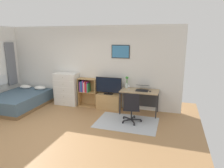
{
  "coord_description": "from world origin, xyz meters",
  "views": [
    {
      "loc": [
        2.78,
        -3.85,
        2.34
      ],
      "look_at": [
        1.09,
        1.5,
        1.02
      ],
      "focal_mm": 32.16,
      "sensor_mm": 36.0,
      "label": 1
    }
  ],
  "objects_px": {
    "bamboo_vase": "(127,82)",
    "television": "(109,86)",
    "dresser": "(67,89)",
    "wine_glass": "(129,86)",
    "bookshelf": "(86,89)",
    "tv_stand": "(109,101)",
    "desk": "(140,94)",
    "bed": "(20,100)",
    "computer_mouse": "(150,91)",
    "office_chair": "(131,107)",
    "laptop": "(142,88)"
  },
  "relations": [
    {
      "from": "bamboo_vase",
      "to": "television",
      "type": "bearing_deg",
      "value": -171.19
    },
    {
      "from": "dresser",
      "to": "wine_glass",
      "type": "relative_size",
      "value": 6.23
    },
    {
      "from": "bookshelf",
      "to": "wine_glass",
      "type": "relative_size",
      "value": 5.38
    },
    {
      "from": "tv_stand",
      "to": "desk",
      "type": "distance_m",
      "value": 1.09
    },
    {
      "from": "bed",
      "to": "computer_mouse",
      "type": "distance_m",
      "value": 4.36
    },
    {
      "from": "television",
      "to": "wine_glass",
      "type": "xyz_separation_m",
      "value": [
        0.71,
        -0.12,
        0.09
      ]
    },
    {
      "from": "bamboo_vase",
      "to": "wine_glass",
      "type": "relative_size",
      "value": 2.1
    },
    {
      "from": "computer_mouse",
      "to": "television",
      "type": "bearing_deg",
      "value": 173.87
    },
    {
      "from": "desk",
      "to": "computer_mouse",
      "type": "relative_size",
      "value": 11.06
    },
    {
      "from": "bamboo_vase",
      "to": "wine_glass",
      "type": "height_order",
      "value": "bamboo_vase"
    },
    {
      "from": "tv_stand",
      "to": "office_chair",
      "type": "xyz_separation_m",
      "value": [
        0.95,
        -0.89,
        0.2
      ]
    },
    {
      "from": "bookshelf",
      "to": "bamboo_vase",
      "type": "bearing_deg",
      "value": 0.76
    },
    {
      "from": "tv_stand",
      "to": "laptop",
      "type": "distance_m",
      "value": 1.24
    },
    {
      "from": "office_chair",
      "to": "computer_mouse",
      "type": "distance_m",
      "value": 0.88
    },
    {
      "from": "computer_mouse",
      "to": "bamboo_vase",
      "type": "xyz_separation_m",
      "value": [
        -0.78,
        0.24,
        0.18
      ]
    },
    {
      "from": "television",
      "to": "computer_mouse",
      "type": "distance_m",
      "value": 1.37
    },
    {
      "from": "laptop",
      "to": "television",
      "type": "bearing_deg",
      "value": 178.94
    },
    {
      "from": "television",
      "to": "office_chair",
      "type": "distance_m",
      "value": 1.33
    },
    {
      "from": "bamboo_vase",
      "to": "tv_stand",
      "type": "bearing_deg",
      "value": -173.34
    },
    {
      "from": "tv_stand",
      "to": "office_chair",
      "type": "distance_m",
      "value": 1.32
    },
    {
      "from": "dresser",
      "to": "desk",
      "type": "xyz_separation_m",
      "value": [
        2.58,
        -0.01,
        0.05
      ]
    },
    {
      "from": "desk",
      "to": "computer_mouse",
      "type": "xyz_separation_m",
      "value": [
        0.33,
        -0.14,
        0.15
      ]
    },
    {
      "from": "tv_stand",
      "to": "television",
      "type": "xyz_separation_m",
      "value": [
        0.0,
        -0.02,
        0.54
      ]
    },
    {
      "from": "bookshelf",
      "to": "laptop",
      "type": "height_order",
      "value": "bookshelf"
    },
    {
      "from": "desk",
      "to": "wine_glass",
      "type": "distance_m",
      "value": 0.44
    },
    {
      "from": "bed",
      "to": "desk",
      "type": "relative_size",
      "value": 1.75
    },
    {
      "from": "laptop",
      "to": "computer_mouse",
      "type": "relative_size",
      "value": 3.98
    },
    {
      "from": "office_chair",
      "to": "laptop",
      "type": "distance_m",
      "value": 0.92
    },
    {
      "from": "dresser",
      "to": "desk",
      "type": "bearing_deg",
      "value": -0.28
    },
    {
      "from": "bed",
      "to": "desk",
      "type": "distance_m",
      "value": 4.04
    },
    {
      "from": "bed",
      "to": "desk",
      "type": "bearing_deg",
      "value": 8.88
    },
    {
      "from": "television",
      "to": "tv_stand",
      "type": "bearing_deg",
      "value": 90.0
    },
    {
      "from": "office_chair",
      "to": "bookshelf",
      "type": "bearing_deg",
      "value": 141.5
    },
    {
      "from": "bed",
      "to": "bamboo_vase",
      "type": "xyz_separation_m",
      "value": [
        3.5,
        0.85,
        0.69
      ]
    },
    {
      "from": "computer_mouse",
      "to": "bamboo_vase",
      "type": "relative_size",
      "value": 0.28
    },
    {
      "from": "dresser",
      "to": "tv_stand",
      "type": "xyz_separation_m",
      "value": [
        1.55,
        0.02,
        -0.31
      ]
    },
    {
      "from": "bed",
      "to": "dresser",
      "type": "relative_size",
      "value": 1.79
    },
    {
      "from": "bed",
      "to": "television",
      "type": "bearing_deg",
      "value": 12.67
    },
    {
      "from": "computer_mouse",
      "to": "tv_stand",
      "type": "bearing_deg",
      "value": 172.94
    },
    {
      "from": "dresser",
      "to": "laptop",
      "type": "distance_m",
      "value": 2.67
    },
    {
      "from": "bed",
      "to": "dresser",
      "type": "height_order",
      "value": "dresser"
    },
    {
      "from": "wine_glass",
      "to": "television",
      "type": "bearing_deg",
      "value": 170.21
    },
    {
      "from": "computer_mouse",
      "to": "wine_glass",
      "type": "xyz_separation_m",
      "value": [
        -0.65,
        0.02,
        0.12
      ]
    },
    {
      "from": "bookshelf",
      "to": "television",
      "type": "height_order",
      "value": "television"
    },
    {
      "from": "dresser",
      "to": "tv_stand",
      "type": "distance_m",
      "value": 1.58
    },
    {
      "from": "wine_glass",
      "to": "laptop",
      "type": "bearing_deg",
      "value": 13.02
    },
    {
      "from": "tv_stand",
      "to": "wine_glass",
      "type": "relative_size",
      "value": 4.35
    },
    {
      "from": "television",
      "to": "desk",
      "type": "height_order",
      "value": "television"
    },
    {
      "from": "dresser",
      "to": "television",
      "type": "bearing_deg",
      "value": -0.27
    },
    {
      "from": "bed",
      "to": "bookshelf",
      "type": "relative_size",
      "value": 2.08
    }
  ]
}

